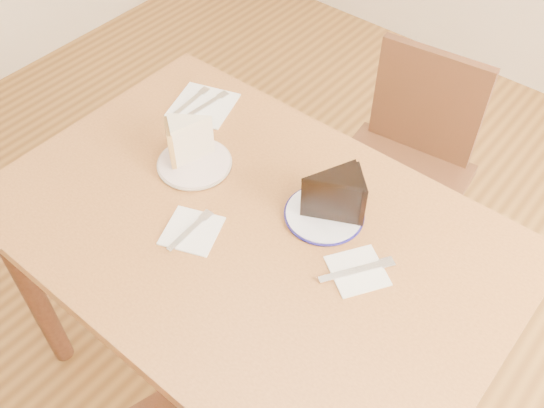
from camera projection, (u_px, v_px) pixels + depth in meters
The scene contains 14 objects.
ground at pixel (256, 376), 1.95m from camera, with size 4.00×4.00×0.00m, color #523415.
table at pixel (250, 252), 1.46m from camera, with size 1.20×0.80×0.75m.
chair_far at pixel (401, 169), 1.93m from camera, with size 0.45×0.45×0.82m.
plate_cream at pixel (195, 163), 1.52m from camera, with size 0.18×0.18×0.01m, color silver.
plate_navy at pixel (324, 214), 1.40m from camera, with size 0.18×0.18×0.01m, color white.
carrot_cake at pixel (193, 139), 1.49m from camera, with size 0.07×0.10×0.11m, color beige, non-canonical shape.
chocolate_cake at pixel (329, 197), 1.36m from camera, with size 0.09×0.13×0.11m, color black, non-canonical shape.
napkin_cream at pixel (192, 231), 1.38m from camera, with size 0.12×0.12×0.00m, color white.
napkin_navy at pixel (357, 271), 1.30m from camera, with size 0.11×0.11×0.00m, color white.
napkin_spare at pixel (203, 105), 1.68m from camera, with size 0.16×0.16×0.00m, color white.
fork_cream at pixel (189, 231), 1.37m from camera, with size 0.01×0.14×0.00m, color white.
knife_navy at pixel (356, 271), 1.30m from camera, with size 0.02×0.17×0.00m, color silver.
fork_spare at pixel (208, 104), 1.68m from camera, with size 0.01×0.14×0.00m, color silver.
knife_spare at pixel (189, 103), 1.68m from camera, with size 0.01×0.16×0.00m, color silver.
Camera 1 is at (0.61, -0.66, 1.82)m, focal length 40.00 mm.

